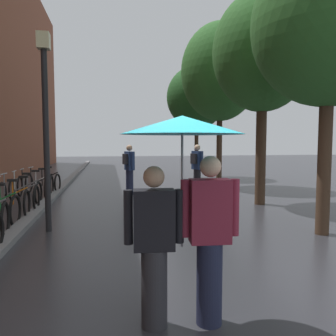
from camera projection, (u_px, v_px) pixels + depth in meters
ground_plane at (240, 315)px, 3.56m from camera, size 80.00×80.00×0.00m
kerb_strip at (61, 188)px, 12.81m from camera, size 0.30×36.00×0.12m
street_tree_0 at (329, 25)px, 6.36m from camera, size 2.95×2.95×5.66m
street_tree_1 at (263, 53)px, 9.53m from camera, size 2.89×2.89×6.13m
street_tree_2 at (220, 72)px, 13.44m from camera, size 3.16×3.16×6.62m
street_tree_3 at (197, 97)px, 17.05m from camera, size 3.08×3.08×5.72m
parked_bicycle_3 at (4, 204)px, 7.92m from camera, size 1.11×0.74×0.96m
parked_bicycle_4 at (16, 198)px, 8.73m from camera, size 1.08×0.71×0.96m
parked_bicycle_5 at (20, 193)px, 9.61m from camera, size 1.13×0.78×0.96m
parked_bicycle_6 at (29, 188)px, 10.51m from camera, size 1.10×0.73×0.96m
parked_bicycle_7 at (36, 185)px, 11.31m from camera, size 1.09×0.72×0.96m
parked_bicycle_8 at (43, 183)px, 12.04m from camera, size 1.17×0.84×0.96m
couple_under_umbrella at (183, 183)px, 3.27m from camera, size 1.21×1.21×2.09m
street_lamp_post at (46, 116)px, 6.71m from camera, size 0.24×0.24×4.00m
pedestrian_walking_midground at (197, 168)px, 11.88m from camera, size 0.43×0.55×1.75m
pedestrian_walking_far at (129, 168)px, 11.62m from camera, size 0.42×0.56×1.74m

